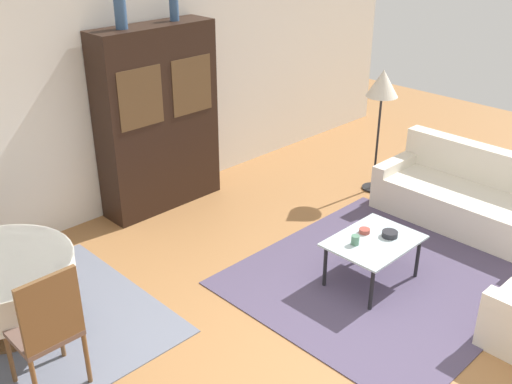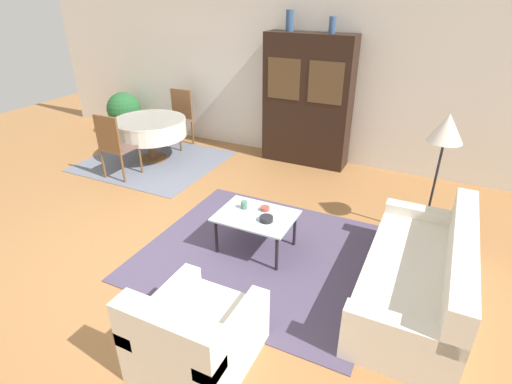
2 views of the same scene
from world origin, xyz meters
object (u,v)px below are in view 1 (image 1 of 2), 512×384
dining_chair_near (47,326)px  bowl_small (365,231)px  floor_lamp (382,89)px  bowl (390,234)px  couch (472,199)px  display_cabinet (158,119)px  vase_tall (121,13)px  coffee_table (374,244)px  vase_short (174,10)px  cup (355,240)px

dining_chair_near → bowl_small: dining_chair_near is taller
floor_lamp → bowl: bearing=-141.3°
couch → display_cabinet: (-2.18, 2.83, 0.77)m
dining_chair_near → floor_lamp: bearing=5.0°
display_cabinet → vase_tall: vase_tall is taller
floor_lamp → dining_chair_near: bearing=-175.0°
coffee_table → bowl: (0.16, -0.06, 0.07)m
vase_tall → vase_short: 0.68m
vase_short → bowl_small: bearing=-87.2°
display_cabinet → bowl_small: 2.70m
floor_lamp → bowl: size_ratio=10.29×
coffee_table → cup: size_ratio=9.64×
coffee_table → vase_short: size_ratio=3.69×
dining_chair_near → bowl: dining_chair_near is taller
display_cabinet → vase_short: size_ratio=9.01×
dining_chair_near → vase_short: (2.74, 1.94, 1.65)m
display_cabinet → bowl: size_ratio=14.22×
couch → coffee_table: couch is taller
bowl_small → vase_tall: bearing=107.1°
cup → vase_short: size_ratio=0.38×
couch → floor_lamp: size_ratio=1.33×
dining_chair_near → display_cabinet: bearing=38.7°
display_cabinet → cup: size_ratio=23.58×
display_cabinet → floor_lamp: display_cabinet is taller
dining_chair_near → cup: dining_chair_near is taller
dining_chair_near → cup: 2.73m
couch → coffee_table: (-1.78, 0.08, 0.13)m
cup → dining_chair_near: bearing=164.6°
display_cabinet → vase_short: bearing=0.2°
floor_lamp → bowl: (-1.57, -1.26, -0.82)m
cup → bowl: bearing=-22.3°
coffee_table → vase_short: (-0.08, 2.74, 1.82)m
dining_chair_near → floor_lamp: floor_lamp is taller
couch → display_cabinet: 3.65m
bowl → couch: bearing=-0.6°
bowl_small → vase_tall: 3.26m
bowl_small → vase_short: (-0.13, 2.60, 1.75)m
coffee_table → cup: 0.23m
vase_short → couch: bearing=-56.6°
couch → bowl: couch is taller
display_cabinet → dining_chair_near: size_ratio=2.05×
display_cabinet → cup: 2.73m
coffee_table → vase_short: vase_short is taller
display_cabinet → vase_tall: size_ratio=6.85×
coffee_table → bowl_small: 0.16m
bowl_small → display_cabinet: bearing=99.7°
vase_tall → cup: bearing=-78.0°
couch → bowl_small: bearing=82.7°
coffee_table → floor_lamp: 2.29m
floor_lamp → vase_short: size_ratio=6.52×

